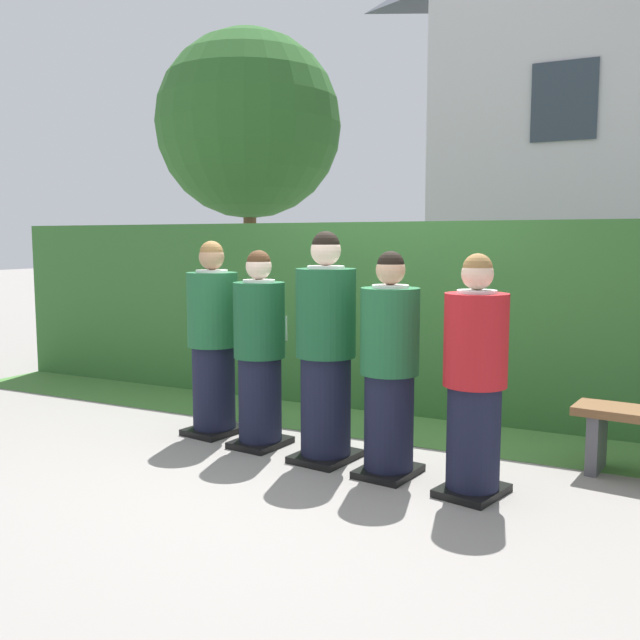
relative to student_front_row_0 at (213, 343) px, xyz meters
The scene contains 9 objects.
ground_plane 1.39m from the student_front_row_0, 11.88° to the right, with size 60.00×60.00×0.00m, color gray.
student_front_row_0 is the anchor object (origin of this frame).
student_front_row_1 0.56m from the student_front_row_0, 13.89° to the right, with size 0.40×0.51×1.55m.
student_front_row_2 1.18m from the student_front_row_0, 10.62° to the right, with size 0.45×0.53×1.70m.
student_front_row_3 1.73m from the student_front_row_0, 10.65° to the right, with size 0.41×0.52×1.56m.
student_in_red_blazer 2.36m from the student_front_row_0, 10.47° to the right, with size 0.45×0.51×1.55m.
hedge 1.99m from the student_front_row_0, 55.58° to the left, with size 9.43×0.70×1.80m.
oak_tree_left 7.99m from the student_front_row_0, 120.23° to the left, with size 3.40×3.40×5.43m.
lawn_strip 1.60m from the student_front_row_0, 36.81° to the left, with size 9.43×0.90×0.01m, color #477A38.
Camera 1 is at (2.30, -4.52, 1.64)m, focal length 39.34 mm.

